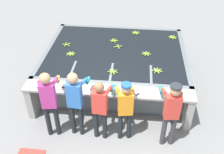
{
  "coord_description": "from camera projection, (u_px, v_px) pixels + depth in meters",
  "views": [
    {
      "loc": [
        0.58,
        -4.48,
        4.77
      ],
      "look_at": [
        0.0,
        1.12,
        0.66
      ],
      "focal_mm": 42.0,
      "sensor_mm": 36.0,
      "label": 1
    }
  ],
  "objects": [
    {
      "name": "banana_bunch_floating_2",
      "position": [
        71.0,
        54.0,
        7.36
      ],
      "size": [
        0.28,
        0.28,
        0.08
      ],
      "color": "#8CB738",
      "rests_on": "wash_tank"
    },
    {
      "name": "banana_bunch_floating_3",
      "position": [
        114.0,
        41.0,
        7.99
      ],
      "size": [
        0.28,
        0.26,
        0.08
      ],
      "color": "#7FAD33",
      "rests_on": "wash_tank"
    },
    {
      "name": "ground_plane",
      "position": [
        107.0,
        125.0,
        6.46
      ],
      "size": [
        80.0,
        80.0,
        0.0
      ],
      "primitive_type": "plane",
      "color": "gray",
      "rests_on": "ground"
    },
    {
      "name": "wash_tank",
      "position": [
        115.0,
        64.0,
        7.81
      ],
      "size": [
        4.03,
        3.17,
        0.94
      ],
      "color": "slate",
      "rests_on": "ground"
    },
    {
      "name": "worker_2",
      "position": [
        100.0,
        106.0,
        5.65
      ],
      "size": [
        0.45,
        0.72,
        1.58
      ],
      "color": "#1E2328",
      "rests_on": "ground"
    },
    {
      "name": "worker_0",
      "position": [
        49.0,
        99.0,
        5.64
      ],
      "size": [
        0.48,
        0.74,
        1.75
      ],
      "color": "#1E2328",
      "rests_on": "ground"
    },
    {
      "name": "work_ledge",
      "position": [
        108.0,
        99.0,
        6.25
      ],
      "size": [
        4.03,
        0.45,
        0.94
      ],
      "color": "#9E9E99",
      "rests_on": "ground"
    },
    {
      "name": "worker_1",
      "position": [
        75.0,
        98.0,
        5.67
      ],
      "size": [
        0.45,
        0.73,
        1.73
      ],
      "color": "#1E2328",
      "rests_on": "ground"
    },
    {
      "name": "knife_0",
      "position": [
        66.0,
        88.0,
        6.12
      ],
      "size": [
        0.35,
        0.1,
        0.02
      ],
      "color": "silver",
      "rests_on": "work_ledge"
    },
    {
      "name": "knife_1",
      "position": [
        140.0,
        93.0,
        5.97
      ],
      "size": [
        0.26,
        0.27,
        0.02
      ],
      "color": "silver",
      "rests_on": "work_ledge"
    },
    {
      "name": "banana_bunch_floating_1",
      "position": [
        173.0,
        37.0,
        8.17
      ],
      "size": [
        0.28,
        0.27,
        0.08
      ],
      "color": "#8CB738",
      "rests_on": "wash_tank"
    },
    {
      "name": "worker_3",
      "position": [
        125.0,
        106.0,
        5.63
      ],
      "size": [
        0.48,
        0.74,
        1.56
      ],
      "color": "#1E2328",
      "rests_on": "ground"
    },
    {
      "name": "banana_bunch_floating_0",
      "position": [
        113.0,
        71.0,
        6.66
      ],
      "size": [
        0.28,
        0.28,
        0.08
      ],
      "color": "#75A333",
      "rests_on": "wash_tank"
    },
    {
      "name": "banana_bunch_floating_8",
      "position": [
        118.0,
        46.0,
        7.69
      ],
      "size": [
        0.27,
        0.27,
        0.08
      ],
      "color": "#7FAD33",
      "rests_on": "wash_tank"
    },
    {
      "name": "worker_4",
      "position": [
        172.0,
        109.0,
        5.44
      ],
      "size": [
        0.46,
        0.74,
        1.67
      ],
      "color": "#38383D",
      "rests_on": "ground"
    },
    {
      "name": "banana_bunch_floating_6",
      "position": [
        157.0,
        70.0,
        6.7
      ],
      "size": [
        0.28,
        0.28,
        0.08
      ],
      "color": "#93BC3D",
      "rests_on": "wash_tank"
    },
    {
      "name": "banana_bunch_floating_4",
      "position": [
        67.0,
        44.0,
        7.79
      ],
      "size": [
        0.27,
        0.28,
        0.08
      ],
      "color": "#7FAD33",
      "rests_on": "wash_tank"
    },
    {
      "name": "banana_bunch_floating_5",
      "position": [
        146.0,
        54.0,
        7.36
      ],
      "size": [
        0.28,
        0.28,
        0.08
      ],
      "color": "#7FAD33",
      "rests_on": "wash_tank"
    },
    {
      "name": "banana_bunch_floating_7",
      "position": [
        136.0,
        33.0,
        8.41
      ],
      "size": [
        0.28,
        0.28,
        0.08
      ],
      "color": "#9EC642",
      "rests_on": "wash_tank"
    }
  ]
}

